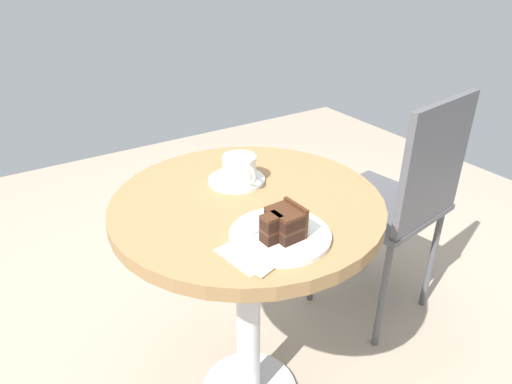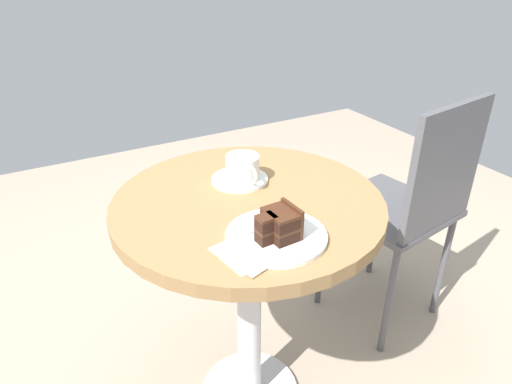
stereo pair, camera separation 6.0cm
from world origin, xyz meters
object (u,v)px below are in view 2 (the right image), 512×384
object	(u,v)px
saucer	(240,179)
cafe_chair	(413,199)
cake_slice	(279,224)
napkin	(250,253)
teaspoon	(229,171)
cake_plate	(276,236)
fork	(278,221)
coffee_cup	(243,167)

from	to	relation	value
saucer	cafe_chair	xyz separation A→B (m)	(0.07, 0.62, -0.20)
cake_slice	napkin	bearing A→B (deg)	-84.36
teaspoon	saucer	bearing A→B (deg)	-119.63
cake_plate	fork	xyz separation A→B (m)	(-0.04, 0.03, 0.01)
cake_slice	napkin	distance (m)	0.09
cafe_chair	napkin	bearing A→B (deg)	8.85
fork	napkin	xyz separation A→B (m)	(0.06, -0.11, -0.01)
cake_plate	cafe_chair	size ratio (longest dim) A/B	0.25
saucer	napkin	distance (m)	0.33
cake_plate	cake_slice	distance (m)	0.04
fork	cafe_chair	bearing A→B (deg)	7.35
coffee_cup	cake_plate	world-z (taller)	coffee_cup
fork	cake_slice	bearing A→B (deg)	-128.49
saucer	cake_plate	world-z (taller)	cake_plate
saucer	cake_slice	xyz separation A→B (m)	(0.30, -0.06, 0.04)
coffee_cup	cake_plate	distance (m)	0.29
cake_plate	cafe_chair	bearing A→B (deg)	107.77
cake_plate	napkin	bearing A→B (deg)	-74.72
cafe_chair	coffee_cup	bearing A→B (deg)	-14.10
cake_plate	coffee_cup	bearing A→B (deg)	167.01
napkin	cafe_chair	bearing A→B (deg)	107.52
cake_slice	coffee_cup	bearing A→B (deg)	167.31
saucer	cake_slice	size ratio (longest dim) A/B	1.68
teaspoon	coffee_cup	bearing A→B (deg)	-116.60
cake_slice	fork	distance (m)	0.07
teaspoon	cafe_chair	size ratio (longest dim) A/B	0.10
fork	saucer	bearing A→B (deg)	75.34
napkin	cafe_chair	size ratio (longest dim) A/B	0.17
saucer	cake_plate	distance (m)	0.29
coffee_cup	cafe_chair	size ratio (longest dim) A/B	0.14
saucer	coffee_cup	bearing A→B (deg)	29.33
cake_slice	cafe_chair	distance (m)	0.76
saucer	cake_plate	xyz separation A→B (m)	(0.28, -0.06, 0.00)
cake_slice	teaspoon	bearing A→B (deg)	171.88
coffee_cup	saucer	bearing A→B (deg)	-150.67
coffee_cup	teaspoon	world-z (taller)	coffee_cup
fork	teaspoon	bearing A→B (deg)	78.44
cake_plate	fork	bearing A→B (deg)	142.99
cake_plate	fork	world-z (taller)	fork
coffee_cup	cafe_chair	bearing A→B (deg)	84.57
saucer	cafe_chair	size ratio (longest dim) A/B	0.17
cafe_chair	saucer	bearing A→B (deg)	-14.90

